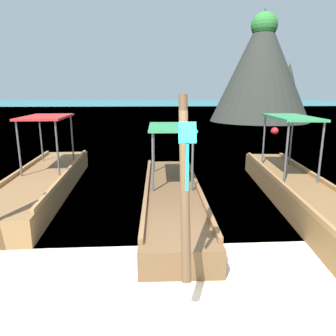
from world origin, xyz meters
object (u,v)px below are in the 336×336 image
object	(u,v)px
longtail_boat_green_ribbon	(43,181)
longtail_boat_orange_ribbon	(297,189)
longtail_boat_turquoise_ribbon	(172,195)
mooring_buoy_near	(275,131)
karst_rock	(263,68)

from	to	relation	value
longtail_boat_green_ribbon	longtail_boat_orange_ribbon	world-z (taller)	longtail_boat_green_ribbon
longtail_boat_orange_ribbon	longtail_boat_turquoise_ribbon	bearing A→B (deg)	-177.43
longtail_boat_turquoise_ribbon	mooring_buoy_near	xyz separation A→B (m)	(7.68, 12.91, -0.06)
longtail_boat_turquoise_ribbon	longtail_boat_orange_ribbon	distance (m)	3.15
longtail_boat_green_ribbon	karst_rock	world-z (taller)	karst_rock
longtail_boat_green_ribbon	mooring_buoy_near	distance (m)	16.08
karst_rock	mooring_buoy_near	distance (m)	11.53
mooring_buoy_near	karst_rock	bearing A→B (deg)	75.73
longtail_boat_orange_ribbon	karst_rock	distance (m)	24.48
longtail_boat_green_ribbon	longtail_boat_turquoise_ribbon	bearing A→B (deg)	-20.80
longtail_boat_turquoise_ribbon	mooring_buoy_near	size ratio (longest dim) A/B	13.93
karst_rock	mooring_buoy_near	size ratio (longest dim) A/B	20.41
longtail_boat_turquoise_ribbon	longtail_boat_orange_ribbon	size ratio (longest dim) A/B	0.93
longtail_boat_orange_ribbon	karst_rock	size ratio (longest dim) A/B	0.73
longtail_boat_green_ribbon	longtail_boat_orange_ribbon	xyz separation A→B (m)	(6.61, -1.17, 0.01)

